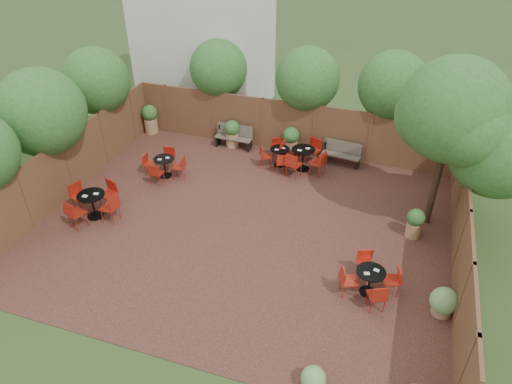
% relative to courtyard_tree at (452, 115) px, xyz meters
% --- Properties ---
extents(ground, '(80.00, 80.00, 0.00)m').
position_rel_courtyard_tree_xyz_m(ground, '(-5.23, -2.00, -3.55)').
color(ground, '#354F23').
rests_on(ground, ground).
extents(courtyard_paving, '(12.00, 10.00, 0.02)m').
position_rel_courtyard_tree_xyz_m(courtyard_paving, '(-5.23, -2.00, -3.54)').
color(courtyard_paving, '#391C17').
rests_on(courtyard_paving, ground).
extents(fence_back, '(12.00, 0.08, 2.00)m').
position_rel_courtyard_tree_xyz_m(fence_back, '(-5.23, 3.00, -2.55)').
color(fence_back, brown).
rests_on(fence_back, ground).
extents(fence_left, '(0.08, 10.00, 2.00)m').
position_rel_courtyard_tree_xyz_m(fence_left, '(-11.23, -2.00, -2.55)').
color(fence_left, brown).
rests_on(fence_left, ground).
extents(fence_right, '(0.08, 10.00, 2.00)m').
position_rel_courtyard_tree_xyz_m(fence_right, '(0.77, -2.00, -2.55)').
color(fence_right, brown).
rests_on(fence_right, ground).
extents(neighbour_building, '(5.00, 4.00, 8.00)m').
position_rel_courtyard_tree_xyz_m(neighbour_building, '(-9.73, 6.00, 0.45)').
color(neighbour_building, silver).
rests_on(neighbour_building, ground).
extents(overhang_foliage, '(15.86, 10.69, 2.78)m').
position_rel_courtyard_tree_xyz_m(overhang_foliage, '(-6.52, 0.55, -0.80)').
color(overhang_foliage, '#29601F').
rests_on(overhang_foliage, ground).
extents(courtyard_tree, '(2.96, 2.89, 5.12)m').
position_rel_courtyard_tree_xyz_m(courtyard_tree, '(0.00, 0.00, 0.00)').
color(courtyard_tree, black).
rests_on(courtyard_tree, courtyard_paving).
extents(park_bench_left, '(1.44, 0.49, 0.88)m').
position_rel_courtyard_tree_xyz_m(park_bench_left, '(-7.24, 2.63, -3.08)').
color(park_bench_left, brown).
rests_on(park_bench_left, courtyard_paving).
extents(park_bench_right, '(1.42, 0.60, 0.86)m').
position_rel_courtyard_tree_xyz_m(park_bench_right, '(-3.10, 2.62, -3.09)').
color(park_bench_right, brown).
rests_on(park_bench_right, courtyard_paving).
extents(bistro_tables, '(10.07, 6.97, 0.94)m').
position_rel_courtyard_tree_xyz_m(bistro_tables, '(-6.05, -0.69, -3.09)').
color(bistro_tables, black).
rests_on(bistro_tables, courtyard_paving).
extents(planters, '(11.08, 4.14, 1.18)m').
position_rel_courtyard_tree_xyz_m(planters, '(-6.71, 2.11, -2.94)').
color(planters, '#9D7A4E').
rests_on(planters, courtyard_paving).
extents(low_shrubs, '(3.11, 3.58, 0.73)m').
position_rel_courtyard_tree_xyz_m(low_shrubs, '(-0.22, -5.31, -3.21)').
color(low_shrubs, '#9D7A4E').
rests_on(low_shrubs, courtyard_paving).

